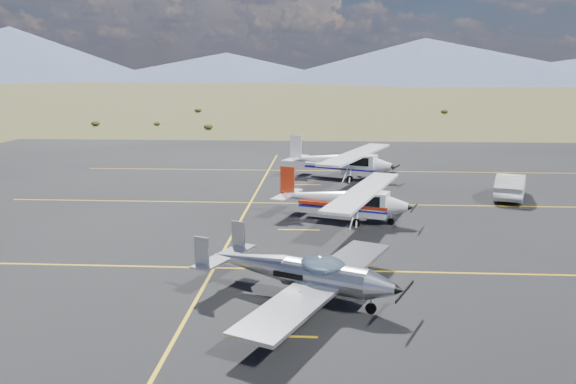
% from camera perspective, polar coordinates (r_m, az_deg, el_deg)
% --- Properties ---
extents(ground, '(1600.00, 1600.00, 0.00)m').
position_cam_1_polar(ground, '(19.59, 9.10, -9.98)').
color(ground, '#383D1C').
rests_on(ground, ground).
extents(apron, '(72.00, 72.00, 0.02)m').
position_cam_1_polar(apron, '(26.19, 7.64, -4.25)').
color(apron, black).
rests_on(apron, ground).
extents(aircraft_low_wing, '(6.91, 8.92, 2.00)m').
position_cam_1_polar(aircraft_low_wing, '(18.33, 1.63, -8.20)').
color(aircraft_low_wing, silver).
rests_on(aircraft_low_wing, apron).
extents(aircraft_cessna, '(6.92, 9.92, 2.54)m').
position_cam_1_polar(aircraft_cessna, '(28.19, 5.76, -0.66)').
color(aircraft_cessna, white).
rests_on(aircraft_cessna, apron).
extents(aircraft_plain, '(8.08, 11.09, 2.88)m').
position_cam_1_polar(aircraft_plain, '(39.47, 5.42, 3.20)').
color(aircraft_plain, white).
rests_on(aircraft_plain, apron).
extents(sedan, '(3.07, 4.78, 1.49)m').
position_cam_1_polar(sedan, '(35.56, 21.65, 0.56)').
color(sedan, silver).
rests_on(sedan, apron).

